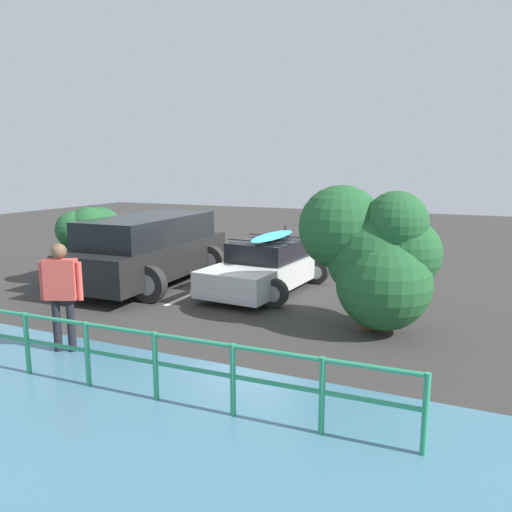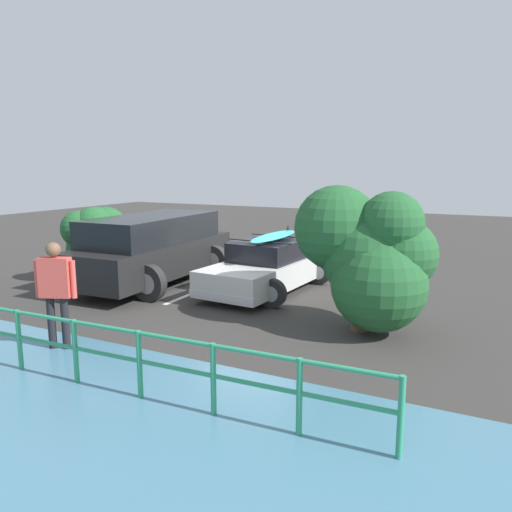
# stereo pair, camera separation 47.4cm
# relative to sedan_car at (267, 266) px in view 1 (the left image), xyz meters

# --- Properties ---
(ground_plane) EXTENTS (44.00, 44.00, 0.02)m
(ground_plane) POSITION_rel_sedan_car_xyz_m (0.78, -0.48, -0.60)
(ground_plane) COLOR #383533
(ground_plane) RESTS_ON ground
(parking_stripe) EXTENTS (0.12, 4.29, 0.00)m
(parking_stripe) POSITION_rel_sedan_car_xyz_m (1.47, 0.04, -0.59)
(parking_stripe) COLOR silver
(parking_stripe) RESTS_ON ground
(sedan_car) EXTENTS (2.43, 4.10, 1.50)m
(sedan_car) POSITION_rel_sedan_car_xyz_m (0.00, 0.00, 0.00)
(sedan_car) COLOR silver
(sedan_car) RESTS_ON ground
(suv_car) EXTENTS (2.83, 5.12, 1.75)m
(suv_car) POSITION_rel_sedan_car_xyz_m (2.93, 0.65, 0.33)
(suv_car) COLOR black
(suv_car) RESTS_ON ground
(person_bystander) EXTENTS (0.65, 0.38, 1.78)m
(person_bystander) POSITION_rel_sedan_car_xyz_m (1.42, 5.09, 0.48)
(person_bystander) COLOR black
(person_bystander) RESTS_ON ground
(railing_fence) EXTENTS (7.75, 0.30, 0.91)m
(railing_fence) POSITION_rel_sedan_car_xyz_m (-0.40, 5.93, 0.00)
(railing_fence) COLOR #2D9366
(railing_fence) RESTS_ON ground
(bush_near_left) EXTENTS (2.61, 2.04, 2.65)m
(bush_near_left) POSITION_rel_sedan_car_xyz_m (-2.89, 1.85, 0.81)
(bush_near_left) COLOR brown
(bush_near_left) RESTS_ON ground
(bush_near_right) EXTENTS (1.47, 1.85, 1.97)m
(bush_near_right) POSITION_rel_sedan_car_xyz_m (4.57, 1.01, 0.59)
(bush_near_right) COLOR brown
(bush_near_right) RESTS_ON ground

